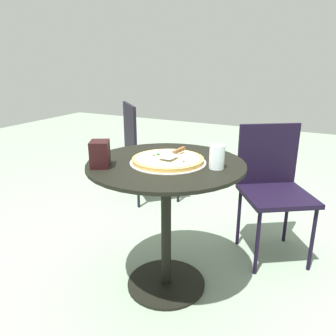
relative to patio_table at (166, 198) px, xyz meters
name	(u,v)px	position (x,y,z in m)	size (l,w,h in m)	color
ground_plane	(166,284)	(0.00, 0.00, -0.55)	(10.00, 10.00, 0.00)	gray
patio_table	(166,198)	(0.00, 0.00, 0.00)	(0.83, 0.83, 0.76)	black
pizza_on_tray	(168,160)	(0.01, 0.00, 0.22)	(0.40, 0.40, 0.04)	silver
pizza_server	(174,153)	(0.03, 0.03, 0.25)	(0.09, 0.21, 0.02)	silver
drinking_cup	(217,157)	(0.27, 0.02, 0.26)	(0.08, 0.08, 0.12)	white
napkin_dispenser	(100,154)	(-0.26, -0.21, 0.27)	(0.11, 0.09, 0.13)	black
patio_chair_near	(273,181)	(0.45, 0.65, -0.04)	(0.57, 0.57, 0.87)	black
patio_chair_far	(144,145)	(-0.77, 1.06, -0.03)	(0.62, 0.62, 0.90)	black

